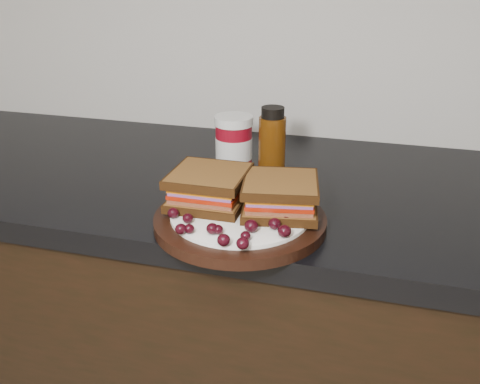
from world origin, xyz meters
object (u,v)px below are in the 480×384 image
object	(u,v)px
plate	(240,221)
condiment_jar	(234,144)
oil_bottle	(272,144)
sandwich_left	(209,187)

from	to	relation	value
plate	condiment_jar	world-z (taller)	condiment_jar
oil_bottle	condiment_jar	bearing A→B (deg)	162.28
sandwich_left	condiment_jar	distance (m)	0.22
sandwich_left	condiment_jar	size ratio (longest dim) A/B	1.08
sandwich_left	oil_bottle	bearing A→B (deg)	70.91
condiment_jar	oil_bottle	xyz separation A→B (m)	(0.08, -0.03, 0.02)
sandwich_left	plate	bearing A→B (deg)	-20.43
plate	oil_bottle	world-z (taller)	oil_bottle
plate	condiment_jar	size ratio (longest dim) A/B	2.45
plate	sandwich_left	xyz separation A→B (m)	(-0.06, 0.02, 0.04)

